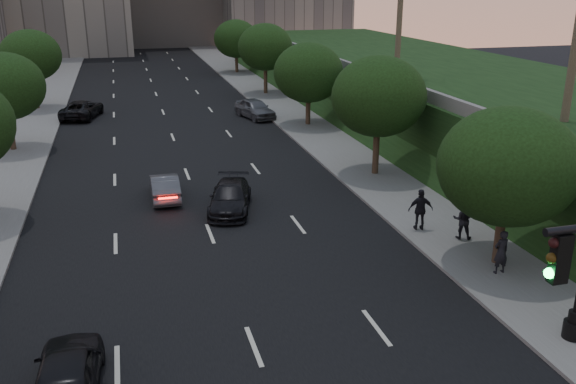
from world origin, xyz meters
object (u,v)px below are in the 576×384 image
object	(u,v)px
sedan_mid_left	(165,186)
sedan_far_left	(82,109)
sedan_near_right	(230,197)
pedestrian_c	(421,210)
sedan_near_left	(67,375)
pedestrian_a	(501,252)
pedestrian_b	(463,219)
sedan_far_right	(255,109)

from	to	relation	value
sedan_mid_left	sedan_far_left	xyz separation A→B (m)	(-4.89, 21.26, 0.08)
sedan_near_right	pedestrian_c	bearing A→B (deg)	-17.67
pedestrian_c	sedan_far_left	bearing A→B (deg)	-49.52
sedan_near_left	pedestrian_a	bearing A→B (deg)	-165.95
sedan_mid_left	pedestrian_b	distance (m)	14.63
sedan_near_right	pedestrian_b	xyz separation A→B (m)	(8.81, -6.23, 0.34)
sedan_near_right	pedestrian_c	size ratio (longest dim) A/B	2.46
sedan_mid_left	pedestrian_a	size ratio (longest dim) A/B	2.30
sedan_near_left	sedan_far_right	xyz separation A→B (m)	(12.21, 32.79, 0.05)
sedan_near_left	sedan_far_left	bearing A→B (deg)	-86.03
sedan_near_right	pedestrian_c	xyz separation A→B (m)	(7.53, -4.89, 0.41)
sedan_far_left	pedestrian_a	size ratio (longest dim) A/B	3.05
sedan_far_left	pedestrian_b	bearing A→B (deg)	133.89
sedan_far_right	pedestrian_a	world-z (taller)	pedestrian_a
sedan_far_left	pedestrian_a	world-z (taller)	pedestrian_a
pedestrian_a	sedan_near_right	bearing A→B (deg)	-53.27
sedan_mid_left	pedestrian_a	xyz separation A→B (m)	(11.36, -12.05, 0.35)
sedan_far_right	pedestrian_c	xyz separation A→B (m)	(1.91, -24.98, 0.29)
sedan_near_right	sedan_far_right	world-z (taller)	sedan_far_right
pedestrian_c	sedan_near_right	bearing A→B (deg)	-20.62
sedan_far_left	sedan_near_right	xyz separation A→B (m)	(7.79, -23.80, -0.06)
sedan_far_right	pedestrian_a	xyz separation A→B (m)	(2.84, -29.60, 0.22)
pedestrian_a	pedestrian_c	xyz separation A→B (m)	(-0.93, 4.62, 0.08)
pedestrian_a	pedestrian_b	size ratio (longest dim) A/B	1.00
sedan_near_left	sedan_far_right	distance (m)	34.99
sedan_mid_left	sedan_near_right	world-z (taller)	sedan_near_right
pedestrian_a	pedestrian_c	world-z (taller)	pedestrian_c
sedan_far_left	pedestrian_a	bearing A→B (deg)	130.97
sedan_far_right	sedan_mid_left	bearing A→B (deg)	-131.22
pedestrian_b	pedestrian_c	world-z (taller)	pedestrian_c
pedestrian_a	sedan_mid_left	bearing A→B (deg)	-51.62
sedan_near_left	sedan_mid_left	bearing A→B (deg)	-101.53
sedan_far_right	pedestrian_b	size ratio (longest dim) A/B	2.69
sedan_far_left	sedan_far_right	size ratio (longest dim) A/B	1.13
sedan_far_right	pedestrian_b	world-z (taller)	pedestrian_b
sedan_near_right	pedestrian_b	distance (m)	10.79
sedan_far_left	sedan_near_right	world-z (taller)	sedan_far_left
sedan_far_left	pedestrian_b	xyz separation A→B (m)	(16.60, -30.03, 0.28)
sedan_near_left	sedan_near_right	size ratio (longest dim) A/B	0.94
sedan_mid_left	sedan_far_left	world-z (taller)	sedan_far_left
sedan_mid_left	pedestrian_b	world-z (taller)	pedestrian_b
sedan_near_left	sedan_near_right	xyz separation A→B (m)	(6.59, 12.70, -0.07)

